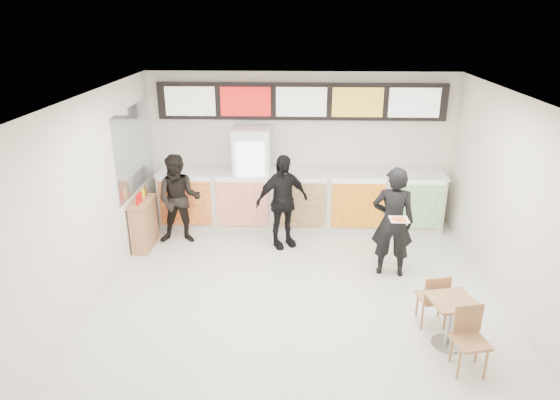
# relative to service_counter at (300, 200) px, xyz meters

# --- Properties ---
(floor) EXTENTS (7.00, 7.00, 0.00)m
(floor) POSITION_rel_service_counter_xyz_m (-0.00, -3.09, -0.57)
(floor) COLOR beige
(floor) RESTS_ON ground
(ceiling) EXTENTS (7.00, 7.00, 0.00)m
(ceiling) POSITION_rel_service_counter_xyz_m (-0.00, -3.09, 2.43)
(ceiling) COLOR white
(ceiling) RESTS_ON wall_back
(wall_back) EXTENTS (6.00, 0.00, 6.00)m
(wall_back) POSITION_rel_service_counter_xyz_m (-0.00, 0.41, 0.93)
(wall_back) COLOR silver
(wall_back) RESTS_ON floor
(wall_left) EXTENTS (0.00, 7.00, 7.00)m
(wall_left) POSITION_rel_service_counter_xyz_m (-3.00, -3.09, 0.93)
(wall_left) COLOR silver
(wall_left) RESTS_ON floor
(wall_right) EXTENTS (0.00, 7.00, 7.00)m
(wall_right) POSITION_rel_service_counter_xyz_m (3.00, -3.09, 0.93)
(wall_right) COLOR silver
(wall_right) RESTS_ON floor
(service_counter) EXTENTS (5.56, 0.77, 1.14)m
(service_counter) POSITION_rel_service_counter_xyz_m (0.00, 0.00, 0.00)
(service_counter) COLOR silver
(service_counter) RESTS_ON floor
(menu_board) EXTENTS (5.50, 0.14, 0.70)m
(menu_board) POSITION_rel_service_counter_xyz_m (0.00, 0.32, 1.88)
(menu_board) COLOR black
(menu_board) RESTS_ON wall_back
(drinks_fridge) EXTENTS (0.70, 0.67, 2.00)m
(drinks_fridge) POSITION_rel_service_counter_xyz_m (-0.93, 0.02, 0.43)
(drinks_fridge) COLOR white
(drinks_fridge) RESTS_ON floor
(mirror_panel) EXTENTS (0.01, 2.00, 1.50)m
(mirror_panel) POSITION_rel_service_counter_xyz_m (-2.99, -0.64, 1.18)
(mirror_panel) COLOR #B2B7BF
(mirror_panel) RESTS_ON wall_left
(customer_main) EXTENTS (0.72, 0.53, 1.83)m
(customer_main) POSITION_rel_service_counter_xyz_m (1.48, -1.86, 0.34)
(customer_main) COLOR black
(customer_main) RESTS_ON floor
(customer_left) EXTENTS (0.86, 0.69, 1.68)m
(customer_left) POSITION_rel_service_counter_xyz_m (-2.21, -0.80, 0.27)
(customer_left) COLOR black
(customer_left) RESTS_ON floor
(customer_mid) EXTENTS (1.09, 0.85, 1.73)m
(customer_mid) POSITION_rel_service_counter_xyz_m (-0.32, -0.88, 0.29)
(customer_mid) COLOR black
(customer_mid) RESTS_ON floor
(pizza_slice) EXTENTS (0.36, 0.36, 0.02)m
(pizza_slice) POSITION_rel_service_counter_xyz_m (1.48, -2.31, 0.58)
(pizza_slice) COLOR beige
(pizza_slice) RESTS_ON customer_main
(cafe_table) EXTENTS (0.65, 1.42, 0.80)m
(cafe_table) POSITION_rel_service_counter_xyz_m (1.92, -3.75, -0.10)
(cafe_table) COLOR #B57F53
(cafe_table) RESTS_ON floor
(condiment_ledge) EXTENTS (0.33, 0.80, 1.07)m
(condiment_ledge) POSITION_rel_service_counter_xyz_m (-2.82, -1.04, -0.11)
(condiment_ledge) COLOR #B57F53
(condiment_ledge) RESTS_ON floor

